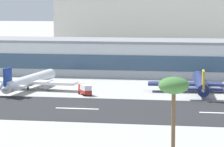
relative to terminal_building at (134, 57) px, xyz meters
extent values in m
plane|color=#A8A8A3|center=(-4.53, -79.87, -6.93)|extent=(1400.00, 1400.00, 0.00)
cube|color=#262628|center=(-4.53, -81.94, -6.89)|extent=(800.00, 36.24, 0.08)
cube|color=white|center=(-4.23, -81.94, -6.85)|extent=(12.00, 1.20, 0.01)
cube|color=white|center=(34.81, -81.94, -6.85)|extent=(12.00, 1.20, 0.01)
cube|color=silver|center=(0.00, 0.06, -0.50)|extent=(168.29, 26.54, 12.86)
cube|color=#38516B|center=(0.00, -13.36, -1.15)|extent=(163.24, 0.30, 5.79)
cube|color=gray|center=(0.00, 0.06, 6.43)|extent=(169.98, 26.80, 1.00)
cube|color=beige|center=(-10.13, 122.69, 9.88)|extent=(106.23, 25.59, 33.63)
cylinder|color=white|center=(-28.27, -47.95, -4.02)|extent=(7.32, 37.81, 3.76)
sphere|color=white|center=(-26.48, -29.22, -4.02)|extent=(3.57, 3.57, 3.57)
cone|color=white|center=(-30.05, -66.68, -4.02)|extent=(4.01, 7.06, 3.39)
cube|color=white|center=(-28.34, -48.70, -4.39)|extent=(33.15, 8.73, 0.83)
cylinder|color=gray|center=(-21.00, -49.40, -5.05)|extent=(2.93, 5.48, 2.45)
cylinder|color=gray|center=(-35.68, -48.00, -5.05)|extent=(2.93, 5.48, 2.45)
cube|color=white|center=(-29.91, -65.18, -3.64)|extent=(11.38, 4.15, 0.66)
cube|color=navy|center=(-29.91, -65.18, -1.01)|extent=(1.08, 5.11, 6.02)
cylinder|color=black|center=(-28.44, -49.82, -6.42)|extent=(0.68, 0.68, 1.03)
cylinder|color=navy|center=(27.91, -43.81, -4.05)|extent=(6.60, 37.44, 3.73)
sphere|color=navy|center=(26.47, -25.23, -4.05)|extent=(3.54, 3.54, 3.54)
cone|color=navy|center=(29.36, -62.39, -4.05)|extent=(3.86, 6.95, 3.35)
cube|color=navy|center=(27.97, -44.55, -4.42)|extent=(34.08, 8.19, 0.82)
cylinder|color=gray|center=(35.54, -43.96, -5.07)|extent=(2.82, 5.39, 2.42)
cylinder|color=gray|center=(20.40, -45.14, -5.07)|extent=(2.82, 5.39, 2.42)
cube|color=navy|center=(29.24, -60.90, -3.67)|extent=(11.68, 3.95, 0.66)
cube|color=gold|center=(29.24, -60.90, -1.07)|extent=(0.98, 5.06, 5.96)
cylinder|color=black|center=(28.06, -45.67, -6.42)|extent=(0.67, 0.67, 1.02)
cube|color=#B2231E|center=(-7.43, -57.42, -5.88)|extent=(5.27, 6.34, 1.20)
cube|color=silver|center=(-7.04, -58.03, -4.48)|extent=(4.28, 4.88, 1.60)
cube|color=#B2231E|center=(-8.60, -55.61, -4.53)|extent=(2.77, 2.61, 1.50)
cylinder|color=black|center=(-7.56, -55.01, -6.48)|extent=(0.72, 0.91, 0.90)
cylinder|color=black|center=(-9.58, -56.31, -6.48)|extent=(0.72, 0.91, 0.90)
cylinder|color=black|center=(-5.29, -58.54, -6.48)|extent=(0.72, 0.91, 0.90)
cylinder|color=black|center=(-7.30, -59.84, -6.48)|extent=(0.72, 0.91, 0.90)
cylinder|color=brown|center=(25.72, -134.49, 0.24)|extent=(0.72, 0.72, 14.35)
ellipsoid|color=#427538|center=(25.72, -134.49, 7.41)|extent=(5.51, 5.51, 3.03)
camera|label=1|loc=(33.31, -241.74, 22.26)|focal=97.85mm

